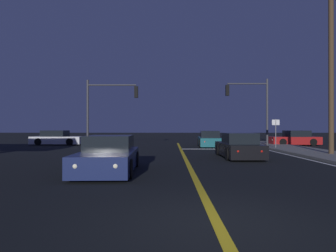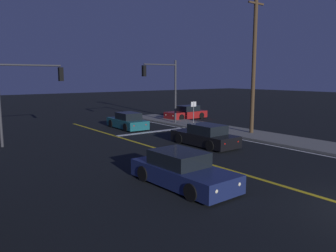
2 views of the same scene
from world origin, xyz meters
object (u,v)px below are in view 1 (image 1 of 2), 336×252
Objects in this scene: car_mid_block_white at (57,139)px; traffic_signal_near_right at (252,102)px; traffic_signal_far_left at (107,102)px; car_lead_oncoming_teal at (209,140)px; car_far_approaching_red at (294,139)px; utility_pole_right at (331,58)px; street_sign_corner at (276,129)px; car_side_waiting_navy at (109,156)px; car_distant_tail_black at (239,147)px.

traffic_signal_near_right reaches higher than car_mid_block_white.
car_mid_block_white is 7.54m from traffic_signal_far_left.
car_mid_block_white is 13.99m from car_lead_oncoming_teal.
car_far_approaching_red is 1.00× the size of car_lead_oncoming_teal.
traffic_signal_far_left is at bearing 156.01° from utility_pole_right.
utility_pole_right reaches higher than street_sign_corner.
utility_pole_right reaches higher than car_mid_block_white.
car_mid_block_white is 0.44× the size of utility_pole_right.
utility_pole_right is at bearing -51.20° from car_lead_oncoming_teal.
car_mid_block_white is 1.01× the size of car_side_waiting_navy.
car_distant_tail_black is at bearing -125.33° from street_sign_corner.
car_side_waiting_navy is 16.66m from traffic_signal_near_right.
car_side_waiting_navy is 0.44× the size of utility_pole_right.
car_distant_tail_black is 0.81× the size of traffic_signal_near_right.
car_distant_tail_black is (14.17, -11.33, -0.00)m from car_mid_block_white.
street_sign_corner is (18.23, -5.61, 0.94)m from car_mid_block_white.
car_mid_block_white is 1.07× the size of car_far_approaching_red.
traffic_signal_near_right is (9.09, 13.59, 3.17)m from car_side_waiting_navy.
car_lead_oncoming_teal is (13.77, -2.47, -0.00)m from car_mid_block_white.
traffic_signal_near_right is 3.70m from street_sign_corner.
traffic_signal_near_right reaches higher than car_distant_tail_black.
car_far_approaching_red and car_lead_oncoming_teal have the same top height.
car_side_waiting_navy is 1.06× the size of car_lead_oncoming_teal.
street_sign_corner is at bearing 108.76° from traffic_signal_near_right.
traffic_signal_near_right is at bearing -2.78° from car_lead_oncoming_teal.
car_lead_oncoming_teal is 0.41× the size of utility_pole_right.
utility_pole_right is 4.77× the size of street_sign_corner.
car_lead_oncoming_teal is 8.87m from car_distant_tail_black.
car_far_approaching_red is at bearing 12.70° from traffic_signal_far_left.
traffic_signal_near_right is at bearing 6.77° from traffic_signal_far_left.
car_mid_block_white and car_far_approaching_red have the same top height.
traffic_signal_near_right is 8.25m from utility_pole_right.
traffic_signal_far_left reaches higher than car_lead_oncoming_teal.
traffic_signal_far_left is (5.49, -4.21, 3.01)m from car_mid_block_white.
car_far_approaching_red is 0.97× the size of car_distant_tail_black.
car_far_approaching_red is 5.91m from traffic_signal_near_right.
car_lead_oncoming_teal is at bearing 126.12° from utility_pole_right.
car_mid_block_white and car_side_waiting_navy have the same top height.
utility_pole_right is (5.86, -8.03, 5.02)m from car_lead_oncoming_teal.
car_distant_tail_black is 9.61m from traffic_signal_near_right.
utility_pole_right is (-2.10, -9.95, 5.02)m from car_far_approaching_red.
car_side_waiting_navy is at bearing -132.94° from street_sign_corner.
car_side_waiting_navy is (8.19, -16.40, 0.00)m from car_mid_block_white.
car_lead_oncoming_teal is at bearing -5.46° from traffic_signal_near_right.
utility_pole_right is (2.35, -7.69, 1.85)m from traffic_signal_near_right.
utility_pole_right reaches higher than car_lead_oncoming_teal.
car_side_waiting_navy is at bearing 56.22° from traffic_signal_near_right.
traffic_signal_far_left is 15.61m from utility_pole_right.
car_mid_block_white is 18.33m from car_side_waiting_navy.
car_far_approaching_red is at bearing -132.67° from car_side_waiting_navy.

